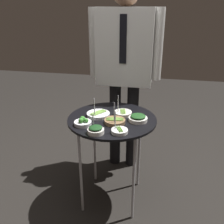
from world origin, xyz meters
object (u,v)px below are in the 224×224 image
at_px(bowl_asparagus_front_right, 119,131).
at_px(bowl_spinach_back_left, 96,130).
at_px(serving_cart, 112,125).
at_px(bowl_asparagus_mid_right, 115,121).
at_px(bowl_spinach_mid_left, 138,118).
at_px(waiter_figure, 125,57).
at_px(bowl_asparagus_front_center, 98,114).
at_px(bowl_asparagus_center, 123,113).
at_px(bowl_broccoli_near_rim, 83,122).

relative_size(bowl_asparagus_front_right, bowl_spinach_back_left, 1.18).
xyz_separation_m(serving_cart, bowl_asparagus_mid_right, (0.04, -0.08, 0.07)).
xyz_separation_m(bowl_asparagus_front_right, bowl_spinach_mid_left, (0.10, 0.21, 0.01)).
distance_m(serving_cart, waiter_figure, 0.68).
distance_m(bowl_asparagus_mid_right, bowl_spinach_mid_left, 0.18).
relative_size(bowl_asparagus_front_center, bowl_asparagus_front_right, 1.17).
bearing_deg(bowl_asparagus_center, serving_cart, -130.72).
height_order(bowl_spinach_mid_left, waiter_figure, waiter_figure).
bearing_deg(bowl_asparagus_front_right, bowl_asparagus_mid_right, 112.48).
bearing_deg(bowl_spinach_back_left, bowl_asparagus_front_right, 13.83).
xyz_separation_m(bowl_spinach_back_left, bowl_asparagus_mid_right, (0.09, 0.18, -0.01)).
distance_m(serving_cart, bowl_spinach_back_left, 0.28).
bearing_deg(bowl_asparagus_center, bowl_asparagus_front_center, -160.81).
height_order(bowl_asparagus_center, bowl_asparagus_front_center, bowl_asparagus_front_center).
bearing_deg(bowl_asparagus_mid_right, bowl_spinach_mid_left, 22.67).
bearing_deg(bowl_asparagus_front_center, bowl_spinach_back_left, -79.00).
bearing_deg(bowl_broccoli_near_rim, waiter_figure, 74.68).
relative_size(bowl_asparagus_center, bowl_asparagus_front_center, 0.88).
xyz_separation_m(bowl_asparagus_front_right, bowl_spinach_back_left, (-0.15, -0.04, 0.01)).
distance_m(bowl_asparagus_center, bowl_asparagus_front_right, 0.31).
xyz_separation_m(bowl_asparagus_mid_right, waiter_figure, (-0.03, 0.61, 0.35)).
bearing_deg(bowl_broccoli_near_rim, bowl_asparagus_center, 44.06).
xyz_separation_m(bowl_spinach_back_left, bowl_broccoli_near_rim, (-0.12, 0.10, -0.00)).
bearing_deg(bowl_asparagus_front_center, bowl_asparagus_front_right, -49.28).
xyz_separation_m(bowl_asparagus_front_center, bowl_asparagus_mid_right, (0.15, -0.10, 0.00)).
xyz_separation_m(bowl_asparagus_front_right, bowl_asparagus_mid_right, (-0.06, 0.14, 0.00)).
bearing_deg(bowl_asparagus_mid_right, waiter_figure, 92.49).
distance_m(bowl_spinach_back_left, waiter_figure, 0.87).
distance_m(serving_cart, bowl_asparagus_center, 0.13).
xyz_separation_m(serving_cart, waiter_figure, (0.01, 0.53, 0.42)).
bearing_deg(serving_cart, waiter_figure, 88.90).
xyz_separation_m(serving_cart, bowl_asparagus_center, (0.07, 0.08, 0.07)).
xyz_separation_m(serving_cart, bowl_spinach_back_left, (-0.06, -0.26, 0.08)).
bearing_deg(bowl_asparagus_front_center, bowl_asparagus_mid_right, -33.45).
height_order(serving_cart, bowl_asparagus_center, bowl_asparagus_center).
bearing_deg(bowl_spinach_mid_left, bowl_asparagus_front_center, 174.29).
xyz_separation_m(bowl_spinach_mid_left, waiter_figure, (-0.19, 0.55, 0.34)).
bearing_deg(bowl_broccoli_near_rim, bowl_spinach_mid_left, 21.28).
bearing_deg(waiter_figure, bowl_spinach_mid_left, -70.96).
bearing_deg(bowl_asparagus_mid_right, bowl_asparagus_front_right, -67.52).
height_order(bowl_asparagus_center, bowl_asparagus_mid_right, bowl_asparagus_mid_right).
relative_size(serving_cart, bowl_spinach_back_left, 5.85).
relative_size(bowl_asparagus_center, bowl_asparagus_front_right, 1.03).
xyz_separation_m(bowl_asparagus_mid_right, bowl_spinach_mid_left, (0.16, 0.07, 0.01)).
bearing_deg(bowl_spinach_mid_left, bowl_asparagus_front_right, -115.74).
bearing_deg(bowl_asparagus_center, waiter_figure, 97.60).
height_order(serving_cart, bowl_broccoli_near_rim, bowl_broccoli_near_rim).
distance_m(bowl_spinach_back_left, bowl_broccoli_near_rim, 0.16).
height_order(bowl_asparagus_mid_right, bowl_broccoli_near_rim, bowl_asparagus_mid_right).
height_order(bowl_spinach_mid_left, bowl_broccoli_near_rim, bowl_broccoli_near_rim).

